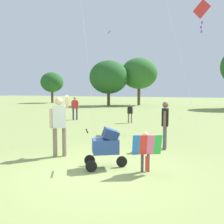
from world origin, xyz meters
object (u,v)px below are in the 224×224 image
person_sitting_far (130,112)px  person_adult_flyer (59,121)px  kite_orange_delta (201,12)px  child_with_butterfly_kite (146,148)px  stroller (106,144)px  person_red_shirt (165,121)px  person_couple_left (75,106)px

person_sitting_far → person_adult_flyer: bearing=-87.5°
kite_orange_delta → person_sitting_far: size_ratio=5.74×
child_with_butterfly_kite → person_sitting_far: (-3.06, 8.32, 0.08)m
child_with_butterfly_kite → stroller: size_ratio=0.89×
stroller → person_red_shirt: person_red_shirt is taller
person_adult_flyer → person_sitting_far: 7.88m
child_with_butterfly_kite → person_sitting_far: bearing=110.2°
kite_orange_delta → person_sitting_far: bearing=172.6°
child_with_butterfly_kite → stroller: (-1.01, -0.04, 0.01)m
child_with_butterfly_kite → person_adult_flyer: person_adult_flyer is taller
person_adult_flyer → person_red_shirt: person_adult_flyer is taller
person_sitting_far → person_red_shirt: bearing=-62.0°
kite_orange_delta → person_red_shirt: 7.22m
kite_orange_delta → person_couple_left: (-7.63, 0.63, -4.92)m
person_adult_flyer → kite_orange_delta: 9.43m
kite_orange_delta → person_couple_left: kite_orange_delta is taller
stroller → person_couple_left: person_couple_left is taller
person_sitting_far → child_with_butterfly_kite: bearing=-69.8°
person_sitting_far → kite_orange_delta: bearing=-7.4°
person_couple_left → child_with_butterfly_kite: bearing=-50.9°
person_adult_flyer → person_sitting_far: (-0.34, 7.86, -0.38)m
person_adult_flyer → person_sitting_far: size_ratio=1.60×
stroller → person_red_shirt: size_ratio=0.68×
person_sitting_far → stroller: bearing=-76.2°
kite_orange_delta → person_sitting_far: 6.41m
person_red_shirt → person_couple_left: bearing=139.3°
person_red_shirt → child_with_butterfly_kite: bearing=-90.1°
person_adult_flyer → person_couple_left: 9.01m
person_red_shirt → person_sitting_far: person_red_shirt is taller
person_adult_flyer → kite_orange_delta: size_ratio=0.28×
person_sitting_far → person_couple_left: bearing=178.0°
person_couple_left → kite_orange_delta: bearing=-4.7°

